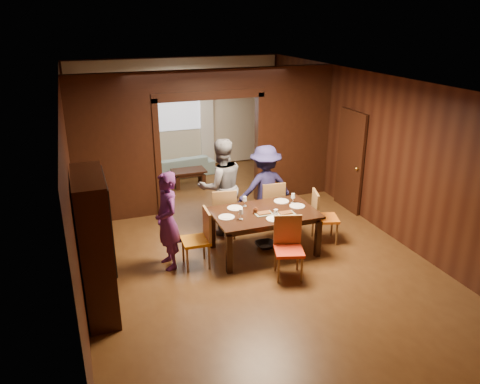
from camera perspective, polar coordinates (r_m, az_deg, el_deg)
name	(u,v)px	position (r m, az deg, el deg)	size (l,w,h in m)	color
floor	(236,237)	(8.80, -0.54, -5.47)	(9.00, 9.00, 0.00)	#4E2E15
ceiling	(235,79)	(7.95, -0.61, 13.60)	(5.50, 9.00, 0.02)	silver
room_walls	(206,135)	(9.98, -4.21, 6.92)	(5.52, 9.01, 2.90)	black
person_purple	(167,221)	(7.58, -8.85, -3.50)	(0.59, 0.39, 1.62)	#542160
person_grey	(221,187)	(8.67, -2.31, 0.66)	(0.89, 0.69, 1.82)	slate
person_navy	(265,188)	(8.86, 3.09, 0.50)	(1.07, 0.61, 1.65)	#1D1B44
sofa	(179,166)	(12.11, -7.45, 3.18)	(1.74, 0.68, 0.51)	#81A4A9
serving_bowl	(266,206)	(8.09, 3.23, -1.70)	(0.36, 0.36, 0.09)	black
dining_table	(264,232)	(8.13, 2.95, -4.88)	(1.76, 1.09, 0.76)	black
coffee_table	(189,178)	(11.36, -6.24, 1.73)	(0.80, 0.50, 0.40)	black
chair_left	(195,239)	(7.67, -5.45, -5.72)	(0.44, 0.44, 0.97)	#C27212
chair_right	(325,217)	(8.58, 10.37, -2.97)	(0.44, 0.44, 0.97)	orange
chair_far_l	(223,212)	(8.64, -2.05, -2.46)	(0.44, 0.44, 0.97)	#DF5015
chair_far_r	(271,204)	(9.02, 3.76, -1.45)	(0.44, 0.44, 0.97)	orange
chair_near	(289,249)	(7.37, 5.99, -6.91)	(0.44, 0.44, 0.97)	red
hutch	(95,245)	(6.62, -17.23, -6.24)	(0.40, 1.20, 2.00)	black
door_right	(350,161)	(9.97, 13.27, 3.68)	(0.06, 0.90, 2.10)	black
window_far	(178,105)	(12.36, -7.56, 10.46)	(1.20, 0.03, 1.30)	silver
curtain_left	(150,125)	(12.27, -10.87, 8.04)	(0.35, 0.06, 2.40)	white
curtain_right	(207,121)	(12.59, -4.06, 8.69)	(0.35, 0.06, 2.40)	white
plate_left	(226,217)	(7.74, -1.66, -3.07)	(0.27, 0.27, 0.01)	white
plate_far_l	(235,208)	(8.09, -0.61, -1.96)	(0.27, 0.27, 0.01)	white
plate_far_r	(281,201)	(8.42, 5.07, -1.12)	(0.27, 0.27, 0.01)	white
plate_right	(297,206)	(8.24, 6.98, -1.70)	(0.27, 0.27, 0.01)	silver
plate_near	(274,219)	(7.69, 4.21, -3.29)	(0.27, 0.27, 0.01)	white
platter_a	(264,213)	(7.86, 2.91, -2.61)	(0.30, 0.20, 0.04)	slate
platter_b	(286,213)	(7.90, 5.61, -2.58)	(0.30, 0.20, 0.04)	gray
wineglass_left	(241,214)	(7.64, 0.12, -2.73)	(0.08, 0.08, 0.18)	silver
wineglass_far	(245,201)	(8.15, 0.59, -1.15)	(0.08, 0.08, 0.18)	white
wineglass_right	(293,198)	(8.33, 6.48, -0.78)	(0.08, 0.08, 0.18)	silver
tumbler	(276,213)	(7.74, 4.38, -2.62)	(0.07, 0.07, 0.14)	silver
condiment_jar	(256,211)	(7.87, 1.92, -2.27)	(0.08, 0.08, 0.11)	#462010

